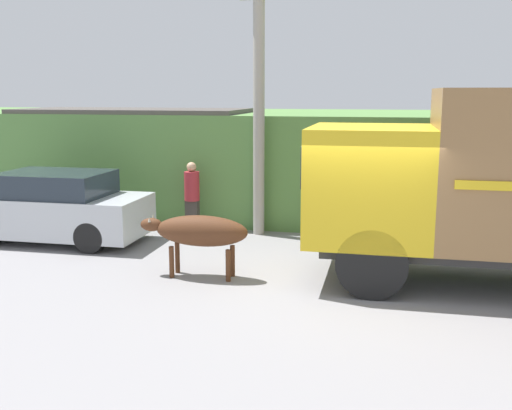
{
  "coord_description": "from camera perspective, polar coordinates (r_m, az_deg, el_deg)",
  "views": [
    {
      "loc": [
        0.37,
        -9.98,
        3.32
      ],
      "look_at": [
        -1.89,
        0.36,
        1.32
      ],
      "focal_mm": 42.0,
      "sensor_mm": 36.0,
      "label": 1
    }
  ],
  "objects": [
    {
      "name": "ground_plane",
      "position": [
        10.53,
        9.76,
        -7.87
      ],
      "size": [
        60.0,
        60.0,
        0.0
      ],
      "primitive_type": "plane",
      "color": "gray"
    },
    {
      "name": "utility_pole",
      "position": [
        13.91,
        0.28,
        10.07
      ],
      "size": [
        0.9,
        0.26,
        6.14
      ],
      "color": "#9E998E",
      "rests_on": "ground_plane"
    },
    {
      "name": "pedestrian_on_hill",
      "position": [
        14.28,
        -6.11,
        1.0
      ],
      "size": [
        0.38,
        0.38,
        1.71
      ],
      "rotation": [
        0.0,
        0.0,
        3.09
      ],
      "color": "#38332D",
      "rests_on": "ground_plane"
    },
    {
      "name": "parked_suv",
      "position": [
        14.21,
        -18.78,
        -0.25
      ],
      "size": [
        4.24,
        1.81,
        1.58
      ],
      "rotation": [
        0.0,
        0.0,
        -0.07
      ],
      "color": "silver",
      "rests_on": "ground_plane"
    },
    {
      "name": "brown_cow",
      "position": [
        10.86,
        -5.41,
        -2.54
      ],
      "size": [
        2.03,
        0.56,
        1.14
      ],
      "rotation": [
        0.0,
        0.0,
        0.06
      ],
      "color": "#512D19",
      "rests_on": "ground_plane"
    },
    {
      "name": "building_backdrop",
      "position": [
        16.82,
        -11.5,
        4.11
      ],
      "size": [
        6.1,
        2.7,
        2.88
      ],
      "color": "#C6B793",
      "rests_on": "ground_plane"
    },
    {
      "name": "hillside_embankment",
      "position": [
        17.08,
        11.02,
        3.98
      ],
      "size": [
        32.0,
        6.16,
        2.77
      ],
      "color": "#568442",
      "rests_on": "ground_plane"
    }
  ]
}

